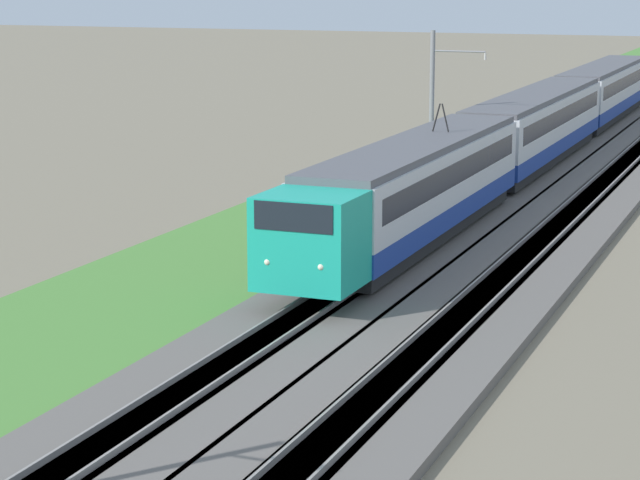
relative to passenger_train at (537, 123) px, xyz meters
name	(u,v)px	position (x,y,z in m)	size (l,w,h in m)	color
ballast_main	(515,180)	(-4.75, 0.00, -2.21)	(240.00, 4.40, 0.30)	#605B56
ballast_adjacent	(604,185)	(-4.75, -4.25, -2.21)	(240.00, 4.40, 0.30)	#605B56
track_main	(515,180)	(-4.75, 0.00, -2.20)	(240.00, 1.57, 0.45)	#4C4238
track_adjacent	(604,185)	(-4.75, -4.25, -2.20)	(240.00, 1.57, 0.45)	#4C4238
grass_verge	(411,175)	(-4.75, 5.22, -2.30)	(240.00, 8.76, 0.12)	#4C8438
passenger_train	(537,123)	(0.00, 0.00, 0.00)	(63.51, 2.97, 5.04)	#19A88E
catenary_mast_mid	(433,110)	(-9.31, 2.79, 1.47)	(0.22, 2.56, 7.39)	slate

